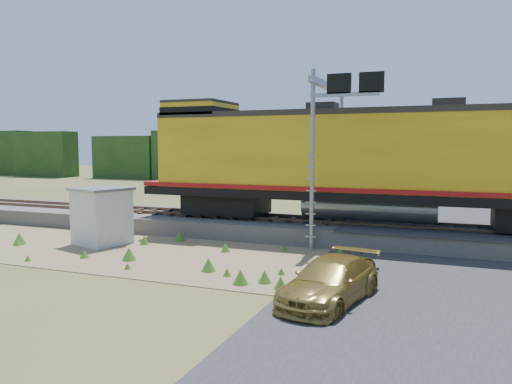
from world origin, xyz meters
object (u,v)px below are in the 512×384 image
at_px(shed, 102,216).
at_px(signal_gantry, 334,118).
at_px(car, 330,281).
at_px(locomotive, 362,160).

bearing_deg(shed, signal_gantry, 41.32).
bearing_deg(car, locomotive, 105.24).
bearing_deg(signal_gantry, locomotive, 29.82).
xyz_separation_m(shed, signal_gantry, (9.40, 4.39, 4.33)).
height_order(locomotive, car, locomotive).
height_order(signal_gantry, car, signal_gantry).
height_order(shed, signal_gantry, signal_gantry).
xyz_separation_m(signal_gantry, car, (1.97, -8.81, -4.99)).
distance_m(shed, car, 12.22).
bearing_deg(car, shed, 169.26).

